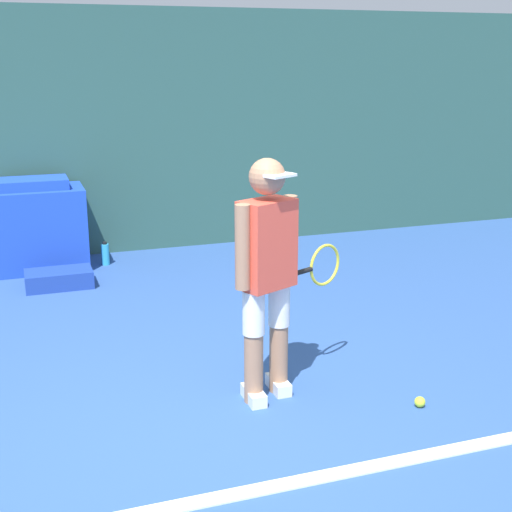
{
  "coord_description": "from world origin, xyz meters",
  "views": [
    {
      "loc": [
        -0.91,
        -3.37,
        2.11
      ],
      "look_at": [
        0.52,
        0.74,
        0.88
      ],
      "focal_mm": 50.0,
      "sensor_mm": 36.0,
      "label": 1
    }
  ],
  "objects_px": {
    "tennis_ball": "(420,402)",
    "tennis_player": "(268,270)",
    "covered_chair": "(36,226)",
    "water_bottle": "(105,254)",
    "equipment_bag": "(59,279)"
  },
  "relations": [
    {
      "from": "tennis_player",
      "to": "water_bottle",
      "type": "xyz_separation_m",
      "value": [
        -0.58,
        3.35,
        -0.73
      ]
    },
    {
      "from": "tennis_ball",
      "to": "equipment_bag",
      "type": "distance_m",
      "value": 3.74
    },
    {
      "from": "tennis_ball",
      "to": "equipment_bag",
      "type": "relative_size",
      "value": 0.11
    },
    {
      "from": "equipment_bag",
      "to": "water_bottle",
      "type": "xyz_separation_m",
      "value": [
        0.52,
        0.61,
        0.03
      ]
    },
    {
      "from": "equipment_bag",
      "to": "tennis_ball",
      "type": "bearing_deg",
      "value": -58.82
    },
    {
      "from": "tennis_player",
      "to": "water_bottle",
      "type": "distance_m",
      "value": 3.47
    },
    {
      "from": "water_bottle",
      "to": "tennis_ball",
      "type": "bearing_deg",
      "value": -69.57
    },
    {
      "from": "tennis_player",
      "to": "equipment_bag",
      "type": "xyz_separation_m",
      "value": [
        -1.09,
        2.74,
        -0.76
      ]
    },
    {
      "from": "tennis_player",
      "to": "covered_chair",
      "type": "xyz_separation_m",
      "value": [
        -1.24,
        3.44,
        -0.4
      ]
    },
    {
      "from": "tennis_player",
      "to": "tennis_ball",
      "type": "xyz_separation_m",
      "value": [
        0.84,
        -0.46,
        -0.81
      ]
    },
    {
      "from": "covered_chair",
      "to": "water_bottle",
      "type": "bearing_deg",
      "value": -8.5
    },
    {
      "from": "tennis_player",
      "to": "water_bottle",
      "type": "height_order",
      "value": "tennis_player"
    },
    {
      "from": "tennis_ball",
      "to": "tennis_player",
      "type": "bearing_deg",
      "value": 151.14
    },
    {
      "from": "covered_chair",
      "to": "tennis_ball",
      "type": "bearing_deg",
      "value": -62.0
    },
    {
      "from": "covered_chair",
      "to": "equipment_bag",
      "type": "relative_size",
      "value": 1.57
    }
  ]
}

